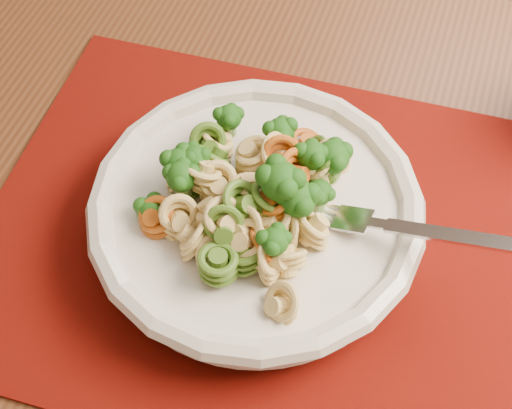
{
  "coord_description": "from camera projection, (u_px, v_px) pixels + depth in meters",
  "views": [
    {
      "loc": [
        -0.81,
        -0.66,
        1.21
      ],
      "look_at": [
        -0.8,
        -0.37,
        0.79
      ],
      "focal_mm": 50.0,
      "sensor_mm": 36.0,
      "label": 1
    }
  ],
  "objects": [
    {
      "name": "fork",
      "position": [
        353.0,
        220.0,
        0.51
      ],
      "size": [
        0.17,
        0.1,
        0.08
      ],
      "primitive_type": null,
      "rotation": [
        0.0,
        -0.35,
        -0.47
      ],
      "color": "silver",
      "rests_on": "pasta_bowl"
    },
    {
      "name": "pasta_broccoli_heap",
      "position": [
        256.0,
        200.0,
        0.51
      ],
      "size": [
        0.21,
        0.21,
        0.06
      ],
      "primitive_type": null,
      "color": "#E4BD70",
      "rests_on": "pasta_bowl"
    },
    {
      "name": "pasta_bowl",
      "position": [
        256.0,
        213.0,
        0.53
      ],
      "size": [
        0.25,
        0.25,
        0.05
      ],
      "color": "beige",
      "rests_on": "placemat"
    },
    {
      "name": "dining_table",
      "position": [
        275.0,
        151.0,
        0.72
      ],
      "size": [
        1.77,
        1.45,
        0.74
      ],
      "rotation": [
        0.0,
        0.0,
        -0.36
      ],
      "color": "#562F18",
      "rests_on": "ground"
    },
    {
      "name": "placemat",
      "position": [
        270.0,
        237.0,
        0.55
      ],
      "size": [
        0.52,
        0.46,
        0.0
      ],
      "primitive_type": "cube",
      "rotation": [
        0.0,
        0.0,
        -0.3
      ],
      "color": "#650E04",
      "rests_on": "dining_table"
    }
  ]
}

